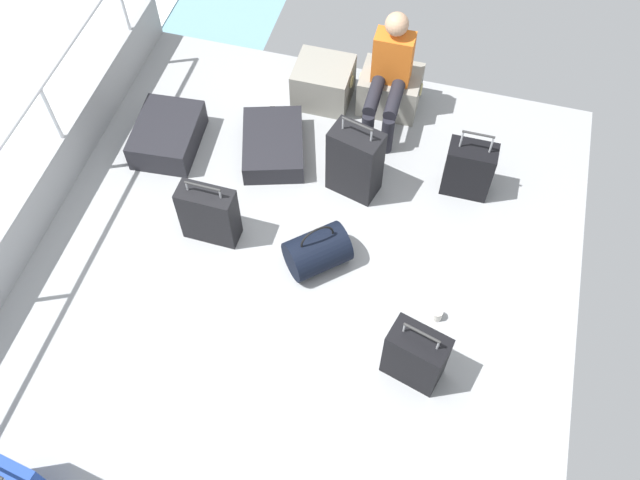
# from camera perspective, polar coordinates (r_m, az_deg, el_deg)

# --- Properties ---
(ground_plane) EXTENTS (4.40, 5.20, 0.06)m
(ground_plane) POSITION_cam_1_polar(r_m,az_deg,el_deg) (5.48, -2.41, -4.58)
(ground_plane) COLOR #939699
(gunwale_port) EXTENTS (0.06, 5.20, 0.45)m
(gunwale_port) POSITION_cam_1_polar(r_m,az_deg,el_deg) (6.02, -22.73, 1.66)
(gunwale_port) COLOR #939699
(gunwale_port) RESTS_ON ground_plane
(railing_port) EXTENTS (0.04, 4.20, 1.02)m
(railing_port) POSITION_cam_1_polar(r_m,az_deg,el_deg) (5.61, -24.58, 4.88)
(railing_port) COLOR silver
(railing_port) RESTS_ON ground_plane
(cargo_crate_0) EXTENTS (0.55, 0.47, 0.40)m
(cargo_crate_0) POSITION_cam_1_polar(r_m,az_deg,el_deg) (6.59, 0.28, 12.89)
(cargo_crate_0) COLOR gray
(cargo_crate_0) RESTS_ON ground_plane
(cargo_crate_1) EXTENTS (0.58, 0.44, 0.39)m
(cargo_crate_1) POSITION_cam_1_polar(r_m,az_deg,el_deg) (6.56, 5.81, 12.25)
(cargo_crate_1) COLOR gray
(cargo_crate_1) RESTS_ON ground_plane
(passenger_seated) EXTENTS (0.34, 0.66, 1.09)m
(passenger_seated) POSITION_cam_1_polar(r_m,az_deg,el_deg) (6.17, 5.76, 13.59)
(passenger_seated) COLOR orange
(passenger_seated) RESTS_ON ground_plane
(suitcase_0) EXTENTS (0.47, 0.36, 0.81)m
(suitcase_0) POSITION_cam_1_polar(r_m,az_deg,el_deg) (5.76, 2.91, 6.47)
(suitcase_0) COLOR black
(suitcase_0) RESTS_ON ground_plane
(suitcase_1) EXTENTS (0.40, 0.24, 0.71)m
(suitcase_1) POSITION_cam_1_polar(r_m,az_deg,el_deg) (5.94, 12.19, 5.73)
(suitcase_1) COLOR black
(suitcase_1) RESTS_ON ground_plane
(suitcase_2) EXTENTS (0.46, 0.34, 0.65)m
(suitcase_2) POSITION_cam_1_polar(r_m,az_deg,el_deg) (4.96, 7.90, -9.46)
(suitcase_2) COLOR black
(suitcase_2) RESTS_ON ground_plane
(suitcase_4) EXTENTS (0.46, 0.22, 0.65)m
(suitcase_4) POSITION_cam_1_polar(r_m,az_deg,el_deg) (5.58, -9.16, 2.12)
(suitcase_4) COLOR black
(suitcase_4) RESTS_ON ground_plane
(suitcase_5) EXTENTS (0.72, 0.86, 0.21)m
(suitcase_5) POSITION_cam_1_polar(r_m,az_deg,el_deg) (6.21, -3.89, 7.86)
(suitcase_5) COLOR black
(suitcase_5) RESTS_ON ground_plane
(suitcase_6) EXTENTS (0.59, 0.74, 0.26)m
(suitcase_6) POSITION_cam_1_polar(r_m,az_deg,el_deg) (6.38, -12.49, 8.47)
(suitcase_6) COLOR black
(suitcase_6) RESTS_ON ground_plane
(duffel_bag) EXTENTS (0.58, 0.57, 0.49)m
(duffel_bag) POSITION_cam_1_polar(r_m,az_deg,el_deg) (5.44, -0.22, -0.93)
(duffel_bag) COLOR black
(duffel_bag) RESTS_ON ground_plane
(paper_cup) EXTENTS (0.08, 0.08, 0.10)m
(paper_cup) POSITION_cam_1_polar(r_m,az_deg,el_deg) (5.38, 9.64, -6.11)
(paper_cup) COLOR white
(paper_cup) RESTS_ON ground_plane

